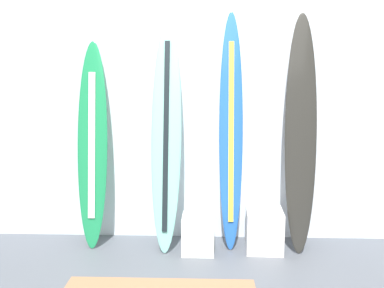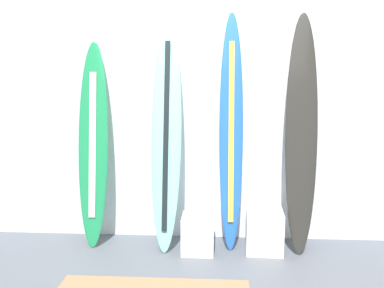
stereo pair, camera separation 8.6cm
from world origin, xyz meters
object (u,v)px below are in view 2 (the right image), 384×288
display_block_center (264,231)px  surfboard_cobalt (231,134)px  surfboard_seafoam (166,137)px  surfboard_charcoal (301,135)px  surfboard_emerald (93,146)px  display_block_left (198,234)px

display_block_center → surfboard_cobalt: bearing=161.4°
surfboard_seafoam → surfboard_charcoal: (1.25, 0.02, 0.03)m
surfboard_seafoam → surfboard_cobalt: surfboard_cobalt is taller
surfboard_emerald → surfboard_cobalt: (1.32, 0.00, 0.13)m
surfboard_seafoam → display_block_center: bearing=-3.8°
surfboard_cobalt → surfboard_charcoal: 0.65m
surfboard_seafoam → surfboard_cobalt: 0.61m
surfboard_cobalt → display_block_left: surfboard_cobalt is taller
surfboard_emerald → display_block_left: 1.30m
surfboard_emerald → surfboard_seafoam: 0.72m
surfboard_cobalt → display_block_left: bearing=-151.1°
display_block_center → surfboard_seafoam: bearing=176.2°
display_block_center → display_block_left: bearing=-174.7°
display_block_left → surfboard_emerald: bearing=170.9°
surfboard_emerald → surfboard_cobalt: size_ratio=0.88×
surfboard_cobalt → display_block_center: bearing=-18.6°
surfboard_charcoal → display_block_left: size_ratio=6.41×
surfboard_seafoam → display_block_center: surfboard_seafoam is taller
display_block_center → surfboard_emerald: bearing=176.4°
display_block_left → display_block_center: display_block_center is taller
surfboard_cobalt → surfboard_seafoam: bearing=-175.6°
surfboard_cobalt → surfboard_charcoal: (0.65, -0.02, -0.00)m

